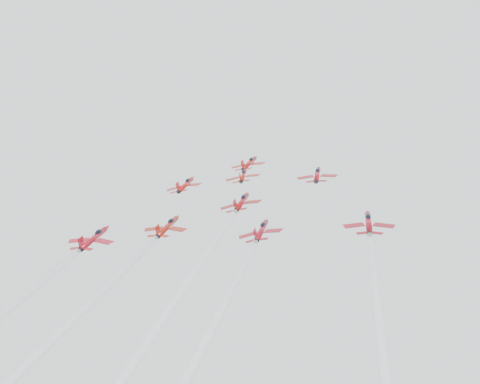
# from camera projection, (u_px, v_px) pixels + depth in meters

# --- Properties ---
(jet_lead) EXTENTS (9.76, 12.09, 8.96)m
(jet_lead) POSITION_uv_depth(u_px,v_px,m) (249.00, 163.00, 161.81)
(jet_lead) COLOR #AB1310
(jet_row2_left) EXTENTS (9.66, 11.97, 8.87)m
(jet_row2_left) POSITION_uv_depth(u_px,v_px,m) (186.00, 184.00, 152.11)
(jet_row2_left) COLOR #B11510
(jet_row2_center) EXTENTS (8.97, 11.11, 8.24)m
(jet_row2_center) POSITION_uv_depth(u_px,v_px,m) (243.00, 175.00, 151.10)
(jet_row2_center) COLOR #A41A0F
(jet_row2_right) EXTENTS (9.54, 11.83, 8.77)m
(jet_row2_right) POSITION_uv_depth(u_px,v_px,m) (317.00, 174.00, 140.95)
(jet_row2_right) COLOR #A60F1A
(jet_center) EXTENTS (9.50, 84.66, 61.32)m
(jet_center) POSITION_uv_depth(u_px,v_px,m) (170.00, 308.00, 88.64)
(jet_center) COLOR maroon
(jet_rear_left) EXTENTS (9.28, 82.71, 59.90)m
(jet_rear_left) POSITION_uv_depth(u_px,v_px,m) (55.00, 351.00, 82.46)
(jet_rear_left) COLOR #A61C0F
(jet_rear_right) EXTENTS (8.69, 77.50, 56.13)m
(jet_rear_right) POSITION_uv_depth(u_px,v_px,m) (193.00, 362.00, 73.92)
(jet_rear_right) COLOR maroon
(jet_rear_farright) EXTENTS (9.15, 81.59, 59.09)m
(jet_rear_farright) POSITION_uv_depth(u_px,v_px,m) (354.00, 372.00, 66.52)
(jet_rear_farright) COLOR maroon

